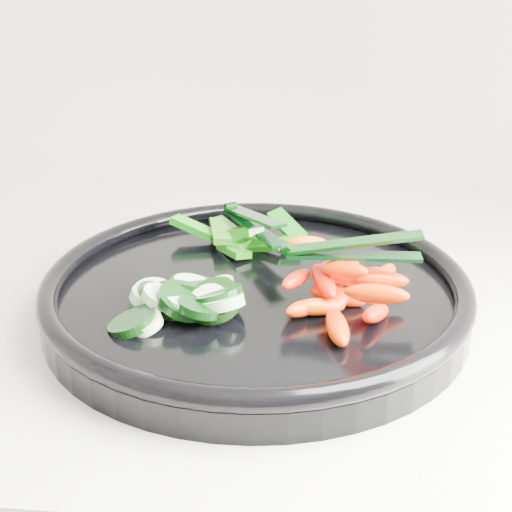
{
  "coord_description": "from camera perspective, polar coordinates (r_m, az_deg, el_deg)",
  "views": [
    {
      "loc": [
        -0.17,
        1.08,
        1.23
      ],
      "look_at": [
        -0.22,
        1.64,
        0.99
      ],
      "focal_mm": 50.0,
      "sensor_mm": 36.0,
      "label": 1
    }
  ],
  "objects": [
    {
      "name": "veggie_tray",
      "position": [
        0.63,
        0.0,
        -2.89
      ],
      "size": [
        0.47,
        0.47,
        0.04
      ],
      "color": "black",
      "rests_on": "counter"
    },
    {
      "name": "pepper_pile",
      "position": [
        0.72,
        -0.95,
        1.69
      ],
      "size": [
        0.14,
        0.11,
        0.04
      ],
      "color": "#0E710A",
      "rests_on": "veggie_tray"
    },
    {
      "name": "tong_pepper",
      "position": [
        0.71,
        -0.32,
        2.84
      ],
      "size": [
        0.07,
        0.1,
        0.02
      ],
      "color": "black",
      "rests_on": "pepper_pile"
    },
    {
      "name": "tong_carrot",
      "position": [
        0.58,
        7.48,
        0.55
      ],
      "size": [
        0.11,
        0.02,
        0.02
      ],
      "color": "black",
      "rests_on": "carrot_pile"
    },
    {
      "name": "carrot_pile",
      "position": [
        0.59,
        6.93,
        -2.43
      ],
      "size": [
        0.11,
        0.16,
        0.05
      ],
      "color": "#F03200",
      "rests_on": "veggie_tray"
    },
    {
      "name": "cucumber_pile",
      "position": [
        0.59,
        -5.74,
        -3.39
      ],
      "size": [
        0.12,
        0.12,
        0.04
      ],
      "color": "black",
      "rests_on": "veggie_tray"
    }
  ]
}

